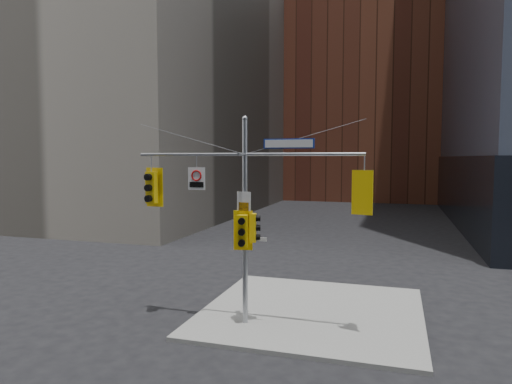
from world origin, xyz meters
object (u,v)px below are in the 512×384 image
Objects in this scene: signal_assembly at (245,201)px; traffic_light_pole_front at (242,231)px; traffic_light_west_arm at (152,187)px; regulatory_sign_arm at (197,178)px; street_sign_blade at (289,144)px; traffic_light_pole_side at (254,228)px; traffic_light_east_arm at (364,192)px.

signal_assembly reaches higher than traffic_light_pole_front.
traffic_light_pole_front is (3.59, -0.28, -1.39)m from traffic_light_west_arm.
regulatory_sign_arm is at bearing 2.85° from traffic_light_west_arm.
street_sign_blade reaches higher than traffic_light_west_arm.
traffic_light_pole_side is 0.44m from traffic_light_pole_front.
traffic_light_pole_side is 0.72× the size of traffic_light_pole_front.
traffic_light_pole_side is (3.91, 0.00, -1.31)m from traffic_light_west_arm.
street_sign_blade is at bearing 3.81° from traffic_light_west_arm.
traffic_light_east_arm is 1.76× the size of regulatory_sign_arm.
signal_assembly is at bearing 77.85° from traffic_light_pole_front.
traffic_light_pole_front is at bearing -90.29° from signal_assembly.
traffic_light_pole_side is at bearing -0.04° from regulatory_sign_arm.
traffic_light_pole_side is at bearing 11.37° from traffic_light_east_arm.
regulatory_sign_arm is (-3.31, -0.02, -1.17)m from street_sign_blade.
traffic_light_pole_side is (0.32, 0.02, -0.92)m from signal_assembly.
traffic_light_pole_front is 0.80× the size of street_sign_blade.
traffic_light_pole_front is (-0.32, -0.28, -0.09)m from traffic_light_pole_side.
traffic_light_west_arm is 1.03× the size of traffic_light_east_arm.
street_sign_blade is (1.20, -0.01, 2.86)m from traffic_light_pole_side.
traffic_light_pole_front is at bearing -170.74° from street_sign_blade.
street_sign_blade is (1.53, 0.27, 2.94)m from traffic_light_pole_front.
traffic_light_pole_front is (-3.97, -0.27, -1.39)m from traffic_light_east_arm.
traffic_light_pole_side is 3.10m from street_sign_blade.
traffic_light_east_arm is (7.56, -0.01, -0.00)m from traffic_light_west_arm.
traffic_light_east_arm is at bearing -0.82° from street_sign_blade.
regulatory_sign_arm is (-1.79, 0.25, 1.77)m from traffic_light_pole_front.
regulatory_sign_arm is (-1.79, -0.02, 0.76)m from signal_assembly.
signal_assembly is 5.56× the size of traffic_light_west_arm.
traffic_light_east_arm is at bearing -8.01° from traffic_light_pole_front.
signal_assembly is 10.07× the size of regulatory_sign_arm.
regulatory_sign_arm is at bearing 160.30° from traffic_light_pole_front.
street_sign_blade is (5.12, -0.01, 1.55)m from traffic_light_west_arm.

